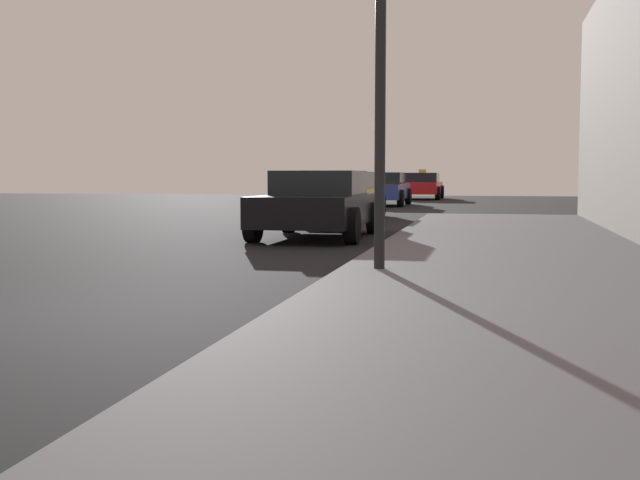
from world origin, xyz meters
name	(u,v)px	position (x,y,z in m)	size (l,w,h in m)	color
ground_plane	(36,320)	(0.00, 0.00, 0.00)	(80.00, 80.00, 0.00)	black
sidewalk	(534,330)	(4.00, 0.00, 0.07)	(4.00, 32.00, 0.15)	#5B5B60
car_black	(318,204)	(0.44, 9.07, 0.64)	(1.99, 4.03, 1.27)	black
car_yellow	(342,195)	(-0.32, 15.79, 0.65)	(1.97, 4.52, 1.27)	yellow
car_blue	(382,189)	(-0.48, 25.23, 0.65)	(1.94, 4.30, 1.27)	#233899
car_red	(422,186)	(0.33, 33.69, 0.65)	(1.93, 4.55, 1.43)	red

